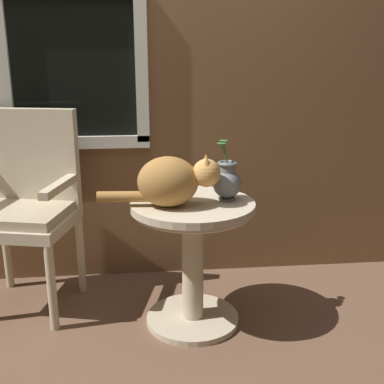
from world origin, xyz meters
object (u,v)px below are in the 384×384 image
at_px(wicker_side_table, 192,242).
at_px(pewter_vase_with_ivy, 226,181).
at_px(wicker_chair, 26,199).
at_px(cat, 170,181).

xyz_separation_m(wicker_side_table, pewter_vase_with_ivy, (0.17, 0.02, 0.30)).
distance_m(wicker_side_table, wicker_chair, 0.92).
height_order(wicker_chair, pewter_vase_with_ivy, wicker_chair).
relative_size(wicker_chair, cat, 1.84).
relative_size(wicker_chair, pewter_vase_with_ivy, 3.67).
bearing_deg(pewter_vase_with_ivy, cat, -165.84).
bearing_deg(wicker_side_table, pewter_vase_with_ivy, 6.60).
distance_m(wicker_chair, cat, 0.84).
bearing_deg(wicker_chair, pewter_vase_with_ivy, -16.12).
relative_size(wicker_side_table, cat, 1.13).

